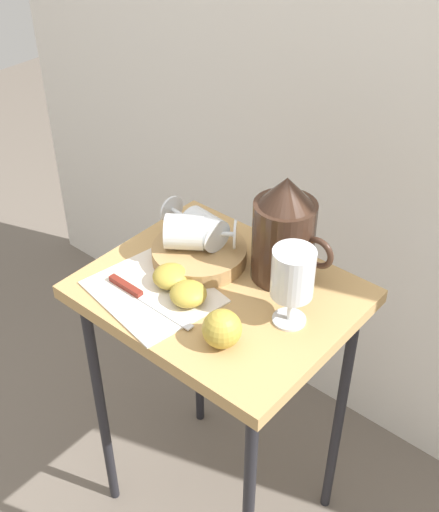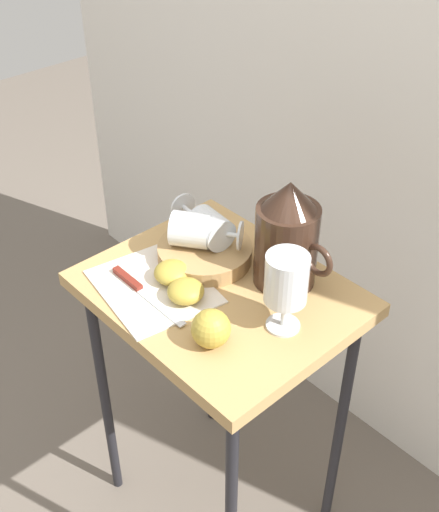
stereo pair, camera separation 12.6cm
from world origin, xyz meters
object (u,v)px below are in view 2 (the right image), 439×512
at_px(apple_whole, 211,329).
at_px(knife, 138,287).
at_px(wine_glass_tipped_far, 209,227).
at_px(apple_half_left, 172,272).
at_px(table, 220,320).
at_px(wine_glass_upright, 286,283).
at_px(apple_half_right, 186,291).
at_px(wine_glass_tipped_near, 193,230).
at_px(basket_tray, 205,253).
at_px(pitcher, 287,243).

bearing_deg(apple_whole, knife, -177.77).
height_order(wine_glass_tipped_far, apple_half_left, wine_glass_tipped_far).
distance_m(table, wine_glass_upright, 0.25).
bearing_deg(apple_half_right, table, 77.23).
xyz_separation_m(table, apple_half_right, (-0.02, -0.07, 0.11)).
height_order(apple_half_left, knife, apple_half_left).
height_order(wine_glass_tipped_near, apple_whole, wine_glass_tipped_near).
bearing_deg(apple_half_right, basket_tray, 122.78).
bearing_deg(basket_tray, apple_whole, -39.09).
relative_size(wine_glass_tipped_near, apple_half_right, 2.17).
relative_size(apple_whole, knife, 0.33).
distance_m(basket_tray, apple_whole, 0.25).
xyz_separation_m(apple_half_left, apple_whole, (0.18, -0.06, 0.01)).
relative_size(basket_tray, knife, 0.90).
bearing_deg(wine_glass_tipped_far, table, -31.80).
xyz_separation_m(wine_glass_upright, apple_half_left, (-0.24, -0.07, -0.08)).
bearing_deg(apple_whole, wine_glass_tipped_far, 138.77).
distance_m(wine_glass_tipped_near, apple_whole, 0.26).
distance_m(wine_glass_tipped_near, apple_half_left, 0.10).
height_order(apple_half_right, apple_whole, apple_whole).
height_order(table, knife, knife).
relative_size(table, basket_tray, 3.65).
bearing_deg(pitcher, apple_whole, -81.24).
bearing_deg(knife, wine_glass_upright, 27.32).
relative_size(wine_glass_tipped_far, apple_half_right, 2.11).
relative_size(pitcher, apple_half_right, 3.16).
relative_size(basket_tray, wine_glass_upright, 1.23).
bearing_deg(table, pitcher, 59.12).
xyz_separation_m(table, apple_half_left, (-0.08, -0.06, 0.11)).
height_order(pitcher, apple_half_right, pitcher).
bearing_deg(wine_glass_tipped_far, wine_glass_tipped_near, -109.67).
distance_m(wine_glass_upright, apple_half_right, 0.21).
height_order(apple_half_right, knife, apple_half_right).
relative_size(wine_glass_upright, knife, 0.73).
distance_m(table, pitcher, 0.22).
bearing_deg(apple_half_right, apple_whole, -19.59).
distance_m(wine_glass_tipped_near, apple_half_right, 0.14).
bearing_deg(basket_tray, pitcher, 24.37).
bearing_deg(apple_half_left, table, 35.22).
distance_m(wine_glass_tipped_far, apple_half_left, 0.13).
height_order(pitcher, wine_glass_tipped_near, pitcher).
distance_m(apple_half_right, knife, 0.10).
xyz_separation_m(table, wine_glass_upright, (0.16, 0.01, 0.19)).
bearing_deg(wine_glass_upright, apple_half_right, -154.20).
bearing_deg(apple_whole, table, 131.83).
height_order(basket_tray, wine_glass_tipped_far, wine_glass_tipped_far).
bearing_deg(wine_glass_tipped_near, wine_glass_tipped_far, 70.33).
height_order(basket_tray, pitcher, pitcher).
bearing_deg(apple_whole, apple_half_left, 161.89).
bearing_deg(table, apple_half_left, -144.78).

